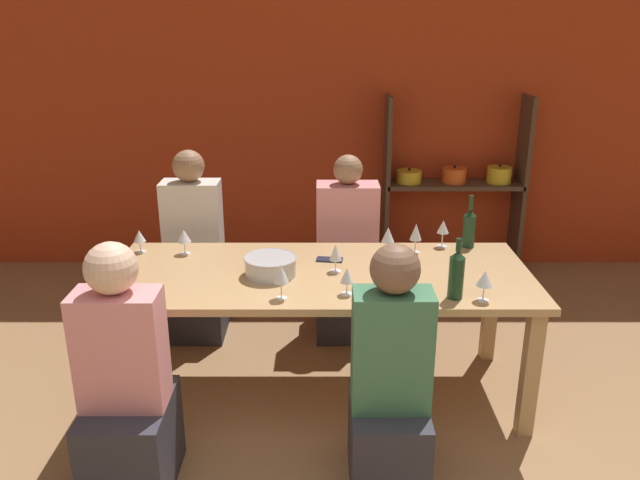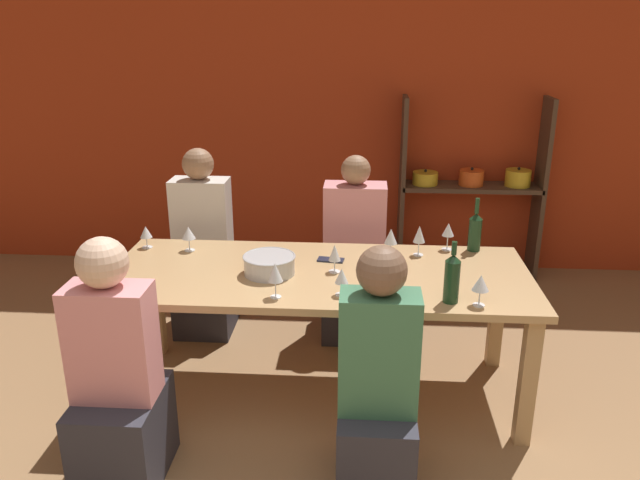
% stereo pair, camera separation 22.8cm
% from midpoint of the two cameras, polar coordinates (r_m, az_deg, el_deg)
% --- Properties ---
extents(wall_back_red, '(8.80, 0.06, 2.70)m').
position_cam_midpoint_polar(wall_back_red, '(5.31, -0.23, 11.73)').
color(wall_back_red, '#B23819').
rests_on(wall_back_red, ground_plane).
extents(shelf_unit, '(1.16, 0.30, 1.50)m').
position_cam_midpoint_polar(shelf_unit, '(5.36, 10.67, 3.01)').
color(shelf_unit, '#4C3828').
rests_on(shelf_unit, ground_plane).
extents(dining_table, '(2.31, 0.94, 0.76)m').
position_cam_midpoint_polar(dining_table, '(3.46, -1.90, -4.27)').
color(dining_table, tan).
rests_on(dining_table, ground_plane).
extents(mixing_bowl, '(0.29, 0.29, 0.11)m').
position_cam_midpoint_polar(mixing_bowl, '(3.38, -6.45, -2.33)').
color(mixing_bowl, '#B7BABC').
rests_on(mixing_bowl, dining_table).
extents(wine_bottle_green, '(0.08, 0.08, 0.32)m').
position_cam_midpoint_polar(wine_bottle_green, '(3.84, 11.86, 1.11)').
color(wine_bottle_green, '#19381E').
rests_on(wine_bottle_green, dining_table).
extents(wine_bottle_dark, '(0.08, 0.08, 0.31)m').
position_cam_midpoint_polar(wine_bottle_dark, '(3.11, 10.35, -3.10)').
color(wine_bottle_dark, '#19381E').
rests_on(wine_bottle_dark, dining_table).
extents(wine_glass_red_a, '(0.08, 0.08, 0.16)m').
position_cam_midpoint_polar(wine_glass_red_a, '(3.66, 4.49, 0.38)').
color(wine_glass_red_a, white).
rests_on(wine_glass_red_a, dining_table).
extents(wine_glass_empty_a, '(0.07, 0.07, 0.17)m').
position_cam_midpoint_polar(wine_glass_empty_a, '(3.81, 9.54, 1.11)').
color(wine_glass_empty_a, white).
rests_on(wine_glass_empty_a, dining_table).
extents(wine_glass_empty_b, '(0.07, 0.07, 0.18)m').
position_cam_midpoint_polar(wine_glass_empty_b, '(3.68, 7.04, 0.67)').
color(wine_glass_empty_b, white).
rests_on(wine_glass_empty_b, dining_table).
extents(wine_glass_empty_c, '(0.08, 0.08, 0.15)m').
position_cam_midpoint_polar(wine_glass_empty_c, '(3.76, -14.03, 0.31)').
color(wine_glass_empty_c, white).
rests_on(wine_glass_empty_c, dining_table).
extents(wine_glass_empty_d, '(0.07, 0.07, 0.14)m').
position_cam_midpoint_polar(wine_glass_empty_d, '(3.11, 0.41, -3.34)').
color(wine_glass_empty_d, white).
rests_on(wine_glass_empty_d, dining_table).
extents(wine_glass_white_a, '(0.08, 0.08, 0.18)m').
position_cam_midpoint_polar(wine_glass_white_a, '(3.07, -5.70, -3.18)').
color(wine_glass_white_a, white).
rests_on(wine_glass_white_a, dining_table).
extents(wine_glass_red_b, '(0.08, 0.08, 0.16)m').
position_cam_midpoint_polar(wine_glass_red_b, '(3.11, 12.84, -3.54)').
color(wine_glass_red_b, white).
rests_on(wine_glass_red_b, dining_table).
extents(wine_glass_empty_e, '(0.07, 0.07, 0.15)m').
position_cam_midpoint_polar(wine_glass_empty_e, '(3.40, 4.77, -1.31)').
color(wine_glass_empty_e, white).
rests_on(wine_glass_empty_e, dining_table).
extents(wine_glass_white_b, '(0.07, 0.07, 0.16)m').
position_cam_midpoint_polar(wine_glass_white_b, '(3.39, -0.47, -1.25)').
color(wine_glass_white_b, white).
rests_on(wine_glass_white_b, dining_table).
extents(wine_glass_white_c, '(0.07, 0.07, 0.14)m').
position_cam_midpoint_polar(wine_glass_white_c, '(3.86, -17.80, 0.26)').
color(wine_glass_white_c, white).
rests_on(wine_glass_white_c, dining_table).
extents(cell_phone, '(0.16, 0.09, 0.01)m').
position_cam_midpoint_polar(cell_phone, '(3.58, -0.92, -1.82)').
color(cell_phone, '#1E2338').
rests_on(cell_phone, dining_table).
extents(person_near_a, '(0.37, 0.47, 1.21)m').
position_cam_midpoint_polar(person_near_a, '(3.05, -19.34, -13.70)').
color(person_near_a, '#2D2D38').
rests_on(person_near_a, ground_plane).
extents(person_far_a, '(0.38, 0.48, 1.28)m').
position_cam_midpoint_polar(person_far_a, '(4.35, -12.76, -2.46)').
color(person_far_a, '#2D2D38').
rests_on(person_far_a, ground_plane).
extents(person_near_b, '(0.35, 0.44, 1.19)m').
position_cam_midpoint_polar(person_near_b, '(2.92, 4.12, -14.13)').
color(person_near_b, '#2D2D38').
rests_on(person_near_b, ground_plane).
extents(person_far_b, '(0.41, 0.51, 1.25)m').
position_cam_midpoint_polar(person_far_b, '(4.27, 0.94, -2.70)').
color(person_far_b, '#2D2D38').
rests_on(person_far_b, ground_plane).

